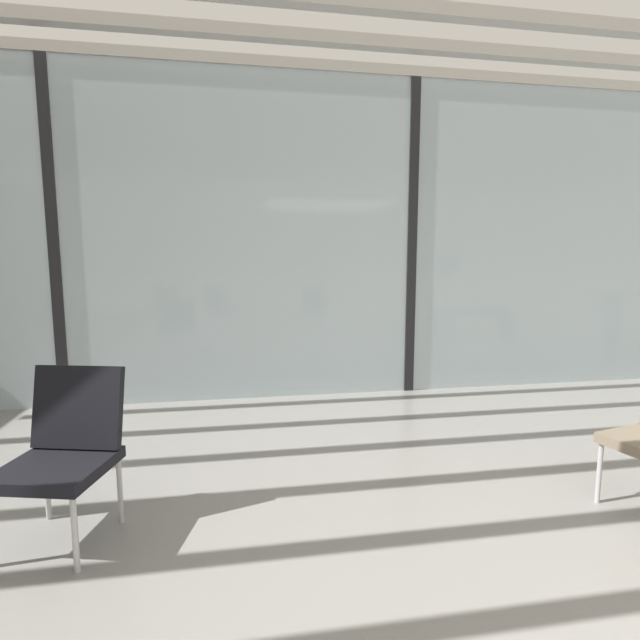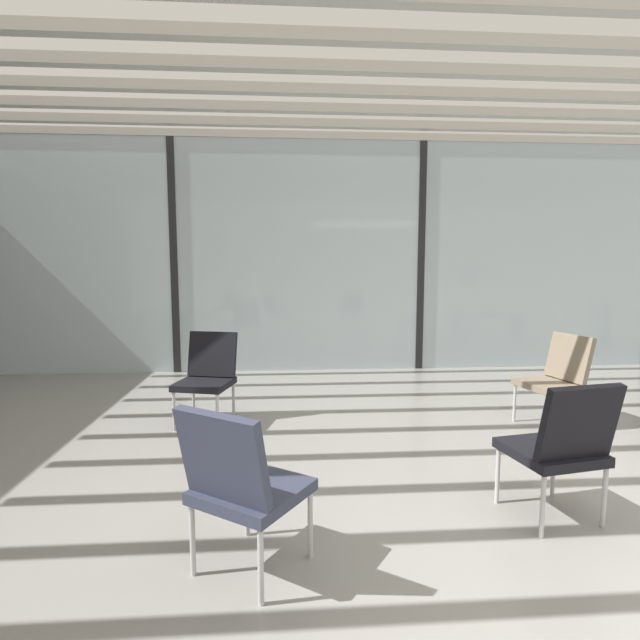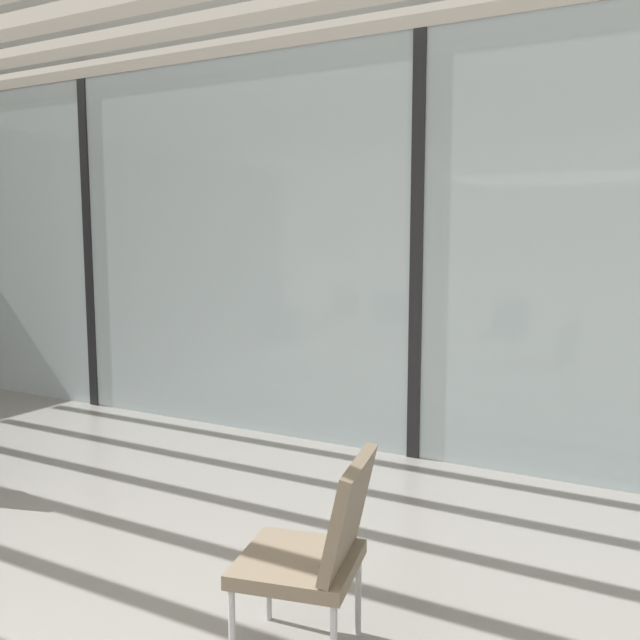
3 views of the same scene
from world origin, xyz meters
name	(u,v)px [view 2 (image 2 of 3)]	position (x,y,z in m)	size (l,w,h in m)	color
glass_curtain_wall	(420,257)	(0.00, 5.20, 1.63)	(14.00, 0.08, 3.25)	silver
window_mullion_0	(174,257)	(-3.50, 5.20, 1.63)	(0.10, 0.12, 3.25)	black
window_mullion_1	(420,257)	(0.00, 5.20, 1.63)	(0.10, 0.12, 3.25)	black
ceiling_slats	(546,25)	(0.00, 1.90, 3.30)	(13.72, 6.72, 0.10)	#B7B2A8
parked_airplane	(332,251)	(-0.74, 10.79, 1.86)	(13.75, 3.71, 3.71)	#B2BCD6
lounge_chair_0	(557,374)	(0.60, 2.52, 0.49)	(0.62, 0.58, 0.87)	#7F705B
lounge_chair_1	(562,442)	(-0.35, 0.81, 0.49)	(0.57, 0.60, 0.87)	black
lounge_chair_3	(208,372)	(-2.71, 2.85, 0.49)	(0.59, 0.63, 0.87)	black
lounge_chair_4	(241,480)	(-2.19, 0.43, 0.49)	(0.69, 0.71, 0.87)	#33384C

